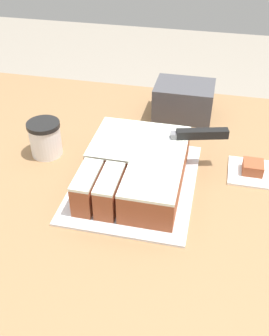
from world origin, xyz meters
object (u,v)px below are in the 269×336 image
cake (136,167)px  brownie (253,167)px  cake_board (134,182)px  storage_box (184,100)px  coffee_cup (45,138)px  knife (193,134)px

cake → brownie: size_ratio=6.08×
cake_board → storage_box: storage_box is taller
cake → coffee_cup: (-0.26, 0.07, 0.00)m
cake_board → storage_box: bearing=78.5°
knife → coffee_cup: knife is taller
coffee_cup → knife: bearing=4.3°
cake_board → coffee_cup: coffee_cup is taller
cake_board → brownie: brownie is taller
cake_board → brownie: (0.28, 0.10, 0.02)m
brownie → knife: bearing=-179.7°
cake → brownie: (0.28, 0.10, -0.03)m
cake → coffee_cup: coffee_cup is taller
cake → brownie: cake is taller
coffee_cup → storage_box: size_ratio=0.54×
knife → storage_box: size_ratio=1.63×
knife → cake_board: bearing=23.8°
knife → storage_box: bearing=-93.8°
cake → knife: (0.12, 0.10, 0.05)m
knife → coffee_cup: 0.39m
brownie → storage_box: storage_box is taller
knife → brownie: size_ratio=5.73×
coffee_cup → storage_box: (0.33, 0.29, 0.00)m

